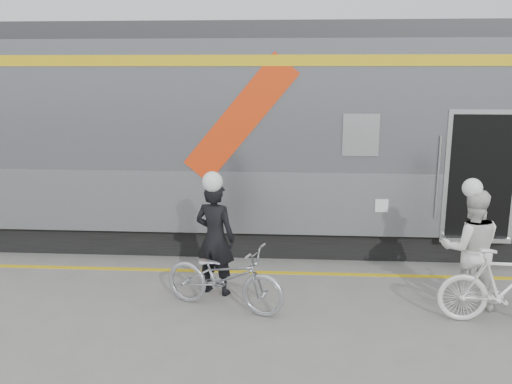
# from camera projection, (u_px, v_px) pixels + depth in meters

# --- Properties ---
(ground) EXTENTS (90.00, 90.00, 0.00)m
(ground) POSITION_uv_depth(u_px,v_px,m) (277.00, 334.00, 6.91)
(ground) COLOR slate
(ground) RESTS_ON ground
(train) EXTENTS (24.00, 3.17, 4.10)m
(train) POSITION_uv_depth(u_px,v_px,m) (341.00, 136.00, 10.47)
(train) COLOR black
(train) RESTS_ON ground
(safety_strip) EXTENTS (24.00, 0.12, 0.01)m
(safety_strip) POSITION_uv_depth(u_px,v_px,m) (281.00, 273.00, 9.00)
(safety_strip) COLOR gold
(safety_strip) RESTS_ON ground
(man) EXTENTS (0.73, 0.60, 1.72)m
(man) POSITION_uv_depth(u_px,v_px,m) (215.00, 238.00, 8.03)
(man) COLOR black
(man) RESTS_ON ground
(bicycle_left) EXTENTS (1.91, 1.19, 0.95)m
(bicycle_left) POSITION_uv_depth(u_px,v_px,m) (224.00, 277.00, 7.56)
(bicycle_left) COLOR #A5A7AD
(bicycle_left) RESTS_ON ground
(woman) EXTENTS (0.87, 0.70, 1.70)m
(woman) POSITION_uv_depth(u_px,v_px,m) (471.00, 249.00, 7.58)
(woman) COLOR silver
(woman) RESTS_ON ground
(bicycle_right) EXTENTS (1.74, 0.60, 1.03)m
(bicycle_right) POSITION_uv_depth(u_px,v_px,m) (505.00, 287.00, 7.10)
(bicycle_right) COLOR silver
(bicycle_right) RESTS_ON ground
(helmet_man) EXTENTS (0.30, 0.30, 0.30)m
(helmet_man) POSITION_uv_depth(u_px,v_px,m) (214.00, 171.00, 7.80)
(helmet_man) COLOR white
(helmet_man) RESTS_ON man
(helmet_woman) EXTENTS (0.27, 0.27, 0.27)m
(helmet_woman) POSITION_uv_depth(u_px,v_px,m) (477.00, 180.00, 7.36)
(helmet_woman) COLOR white
(helmet_woman) RESTS_ON woman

